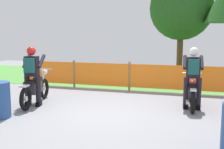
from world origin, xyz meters
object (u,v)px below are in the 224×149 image
at_px(motorcycle_lead, 36,88).
at_px(motorcycle_trailing, 192,92).
at_px(rider_trailing, 193,75).
at_px(rider_lead, 32,73).

xyz_separation_m(motorcycle_lead, motorcycle_trailing, (4.38, 0.93, -0.03)).
relative_size(motorcycle_lead, motorcycle_trailing, 1.06).
height_order(motorcycle_lead, rider_trailing, rider_trailing).
relative_size(motorcycle_trailing, rider_trailing, 1.14).
height_order(motorcycle_lead, rider_lead, rider_lead).
xyz_separation_m(motorcycle_trailing, rider_lead, (-4.34, -1.15, 0.51)).
bearing_deg(motorcycle_lead, rider_trailing, -91.02).
relative_size(motorcycle_trailing, rider_lead, 1.14).
relative_size(motorcycle_lead, rider_lead, 1.21).
height_order(rider_lead, rider_trailing, same).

